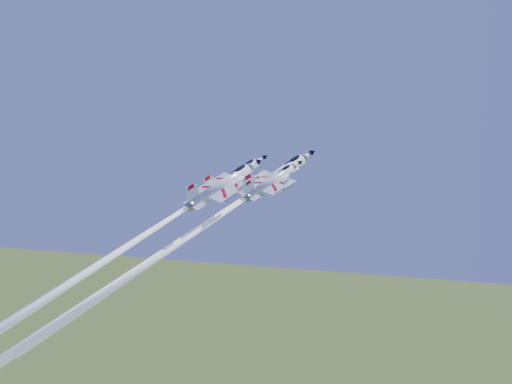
% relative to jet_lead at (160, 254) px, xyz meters
% --- Properties ---
extents(jet_lead, '(39.51, 43.49, 54.38)m').
position_rel_jet_lead_xyz_m(jet_lead, '(0.00, 0.00, 0.00)').
color(jet_lead, white).
extents(jet_left, '(30.88, 33.77, 39.71)m').
position_rel_jet_lead_xyz_m(jet_left, '(-4.47, 7.12, 2.63)').
color(jet_left, white).
extents(jet_right, '(29.74, 32.71, 40.61)m').
position_rel_jet_lead_xyz_m(jet_right, '(4.50, -0.93, 2.72)').
color(jet_right, white).
extents(jet_slot, '(36.88, 40.57, 50.38)m').
position_rel_jet_lead_xyz_m(jet_slot, '(-7.16, -6.83, -0.09)').
color(jet_slot, white).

